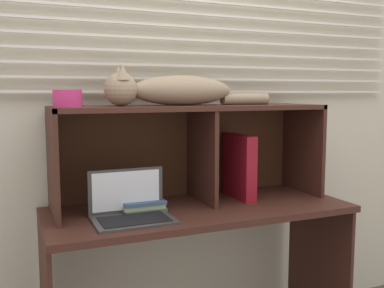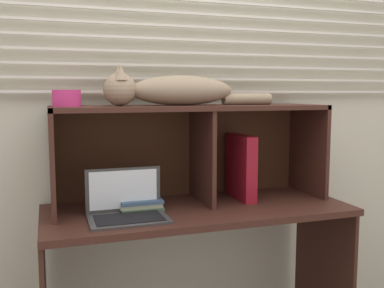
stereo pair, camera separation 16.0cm
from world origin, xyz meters
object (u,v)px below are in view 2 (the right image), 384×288
(binder_upright, at_px, (241,167))
(book_stack, at_px, (138,201))
(laptop, at_px, (127,208))
(cat, at_px, (171,90))
(small_basket, at_px, (67,98))

(binder_upright, relative_size, book_stack, 1.27)
(laptop, xyz_separation_m, binder_upright, (0.60, 0.16, 0.12))
(book_stack, bearing_deg, laptop, -116.16)
(cat, bearing_deg, small_basket, -180.00)
(binder_upright, bearing_deg, small_basket, 180.00)
(cat, relative_size, binder_upright, 2.58)
(book_stack, relative_size, small_basket, 2.07)
(binder_upright, height_order, book_stack, binder_upright)
(small_basket, bearing_deg, binder_upright, 0.00)
(book_stack, bearing_deg, small_basket, 179.98)
(book_stack, bearing_deg, binder_upright, 0.01)
(cat, xyz_separation_m, book_stack, (-0.16, -0.00, -0.51))
(cat, bearing_deg, book_stack, -179.97)
(laptop, height_order, book_stack, laptop)
(laptop, height_order, binder_upright, binder_upright)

